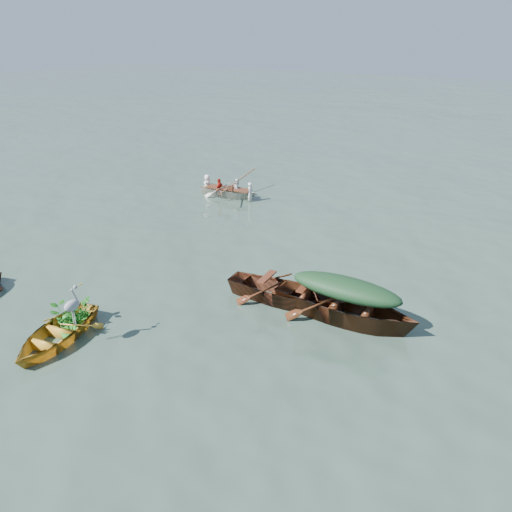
% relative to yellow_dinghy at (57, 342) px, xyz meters
% --- Properties ---
extents(ground, '(140.00, 140.00, 0.00)m').
position_rel_yellow_dinghy_xyz_m(ground, '(2.03, 2.78, 0.00)').
color(ground, '#384E42').
rests_on(ground, ground).
extents(yellow_dinghy, '(1.98, 3.37, 0.85)m').
position_rel_yellow_dinghy_xyz_m(yellow_dinghy, '(0.00, 0.00, 0.00)').
color(yellow_dinghy, gold).
rests_on(yellow_dinghy, ground).
extents(green_tarp_boat, '(5.01, 1.60, 1.21)m').
position_rel_yellow_dinghy_xyz_m(green_tarp_boat, '(5.30, 4.22, 0.00)').
color(green_tarp_boat, '#411F0F').
rests_on(green_tarp_boat, ground).
extents(open_wooden_boat, '(4.51, 1.60, 1.04)m').
position_rel_yellow_dinghy_xyz_m(open_wooden_boat, '(3.68, 4.23, 0.00)').
color(open_wooden_boat, '#592916').
rests_on(open_wooden_boat, ground).
extents(rowed_boat, '(3.65, 1.43, 0.81)m').
position_rel_yellow_dinghy_xyz_m(rowed_boat, '(-2.54, 10.95, 0.00)').
color(rowed_boat, silver).
rests_on(rowed_boat, ground).
extents(green_tarp_cover, '(2.76, 0.88, 0.52)m').
position_rel_yellow_dinghy_xyz_m(green_tarp_cover, '(5.30, 4.22, 0.86)').
color(green_tarp_cover, '#143218').
rests_on(green_tarp_cover, green_tarp_boat).
extents(thwart_benches, '(2.26, 0.94, 0.04)m').
position_rel_yellow_dinghy_xyz_m(thwart_benches, '(3.68, 4.23, 0.54)').
color(thwart_benches, '#4D2112').
rests_on(thwart_benches, open_wooden_boat).
extents(heron, '(0.36, 0.45, 0.92)m').
position_rel_yellow_dinghy_xyz_m(heron, '(0.53, 0.16, 0.88)').
color(heron, '#9EA0A7').
rests_on(heron, yellow_dinghy).
extents(dinghy_weeds, '(0.87, 1.02, 0.60)m').
position_rel_yellow_dinghy_xyz_m(dinghy_weeds, '(-0.09, 0.54, 0.72)').
color(dinghy_weeds, '#1D6B1C').
rests_on(dinghy_weeds, yellow_dinghy).
extents(rowers, '(2.57, 1.21, 0.76)m').
position_rel_yellow_dinghy_xyz_m(rowers, '(-2.54, 10.95, 0.78)').
color(rowers, silver).
rests_on(rowers, rowed_boat).
extents(oars, '(0.86, 2.65, 0.06)m').
position_rel_yellow_dinghy_xyz_m(oars, '(-2.54, 10.95, 0.43)').
color(oars, brown).
rests_on(oars, rowed_boat).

